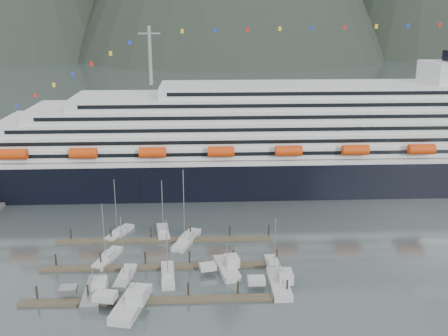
{
  "coord_description": "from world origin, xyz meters",
  "views": [
    {
      "loc": [
        3.45,
        -93.63,
        49.5
      ],
      "look_at": [
        8.94,
        22.0,
        15.31
      ],
      "focal_mm": 42.0,
      "sensor_mm": 36.0,
      "label": 1
    }
  ],
  "objects_px": {
    "sailboat_c": "(125,277)",
    "sailboat_g": "(187,240)",
    "trawler_a": "(93,292)",
    "trawler_d": "(278,283)",
    "sailboat_f": "(163,232)",
    "sailboat_d": "(168,276)",
    "sailboat_h": "(273,266)",
    "trawler_b": "(130,303)",
    "trawler_e": "(226,267)",
    "sailboat_e": "(119,233)",
    "cruise_ship": "(290,146)",
    "sailboat_b": "(108,258)"
  },
  "relations": [
    {
      "from": "sailboat_c",
      "to": "sailboat_g",
      "type": "height_order",
      "value": "sailboat_g"
    },
    {
      "from": "trawler_a",
      "to": "trawler_d",
      "type": "height_order",
      "value": "trawler_d"
    },
    {
      "from": "sailboat_c",
      "to": "sailboat_f",
      "type": "distance_m",
      "value": 22.37
    },
    {
      "from": "sailboat_g",
      "to": "sailboat_c",
      "type": "bearing_deg",
      "value": 165.6
    },
    {
      "from": "sailboat_d",
      "to": "sailboat_h",
      "type": "bearing_deg",
      "value": -86.77
    },
    {
      "from": "sailboat_d",
      "to": "trawler_b",
      "type": "xyz_separation_m",
      "value": [
        -5.96,
        -10.64,
        0.58
      ]
    },
    {
      "from": "sailboat_h",
      "to": "trawler_d",
      "type": "height_order",
      "value": "sailboat_h"
    },
    {
      "from": "trawler_b",
      "to": "sailboat_g",
      "type": "bearing_deg",
      "value": -6.75
    },
    {
      "from": "trawler_e",
      "to": "trawler_d",
      "type": "bearing_deg",
      "value": -136.63
    },
    {
      "from": "sailboat_e",
      "to": "sailboat_f",
      "type": "height_order",
      "value": "sailboat_e"
    },
    {
      "from": "sailboat_c",
      "to": "sailboat_e",
      "type": "xyz_separation_m",
      "value": [
        -4.21,
        21.57,
        -0.01
      ]
    },
    {
      "from": "sailboat_d",
      "to": "trawler_e",
      "type": "height_order",
      "value": "sailboat_d"
    },
    {
      "from": "sailboat_g",
      "to": "trawler_a",
      "type": "distance_m",
      "value": 28.09
    },
    {
      "from": "sailboat_e",
      "to": "trawler_e",
      "type": "bearing_deg",
      "value": -104.99
    },
    {
      "from": "sailboat_c",
      "to": "trawler_d",
      "type": "xyz_separation_m",
      "value": [
        29.22,
        -4.35,
        0.45
      ]
    },
    {
      "from": "cruise_ship",
      "to": "trawler_a",
      "type": "relative_size",
      "value": 17.61
    },
    {
      "from": "sailboat_d",
      "to": "trawler_e",
      "type": "bearing_deg",
      "value": -84.64
    },
    {
      "from": "sailboat_g",
      "to": "trawler_d",
      "type": "xyz_separation_m",
      "value": [
        17.72,
        -21.13,
        0.41
      ]
    },
    {
      "from": "sailboat_h",
      "to": "trawler_d",
      "type": "xyz_separation_m",
      "value": [
        -0.13,
        -7.6,
        0.46
      ]
    },
    {
      "from": "sailboat_f",
      "to": "sailboat_h",
      "type": "distance_m",
      "value": 29.73
    },
    {
      "from": "sailboat_b",
      "to": "trawler_e",
      "type": "xyz_separation_m",
      "value": [
        24.5,
        -6.2,
        0.44
      ]
    },
    {
      "from": "sailboat_d",
      "to": "sailboat_e",
      "type": "xyz_separation_m",
      "value": [
        -12.4,
        21.2,
        0.01
      ]
    },
    {
      "from": "sailboat_h",
      "to": "trawler_e",
      "type": "relative_size",
      "value": 1.09
    },
    {
      "from": "trawler_e",
      "to": "sailboat_h",
      "type": "bearing_deg",
      "value": -96.12
    },
    {
      "from": "sailboat_b",
      "to": "sailboat_e",
      "type": "bearing_deg",
      "value": 14.09
    },
    {
      "from": "sailboat_d",
      "to": "sailboat_e",
      "type": "distance_m",
      "value": 24.56
    },
    {
      "from": "sailboat_f",
      "to": "trawler_d",
      "type": "xyz_separation_m",
      "value": [
        23.28,
        -25.92,
        0.45
      ]
    },
    {
      "from": "cruise_ship",
      "to": "trawler_a",
      "type": "distance_m",
      "value": 78.6
    },
    {
      "from": "trawler_a",
      "to": "trawler_b",
      "type": "relative_size",
      "value": 0.92
    },
    {
      "from": "trawler_e",
      "to": "sailboat_g",
      "type": "bearing_deg",
      "value": 18.48
    },
    {
      "from": "cruise_ship",
      "to": "trawler_e",
      "type": "bearing_deg",
      "value": -111.79
    },
    {
      "from": "sailboat_b",
      "to": "trawler_e",
      "type": "height_order",
      "value": "sailboat_b"
    },
    {
      "from": "trawler_a",
      "to": "trawler_d",
      "type": "distance_m",
      "value": 34.33
    },
    {
      "from": "cruise_ship",
      "to": "sailboat_b",
      "type": "xyz_separation_m",
      "value": [
        -46.14,
        -47.94,
        -11.62
      ]
    },
    {
      "from": "trawler_a",
      "to": "sailboat_e",
      "type": "bearing_deg",
      "value": -4.58
    },
    {
      "from": "cruise_ship",
      "to": "sailboat_g",
      "type": "xyz_separation_m",
      "value": [
        -29.87,
        -39.75,
        -11.58
      ]
    },
    {
      "from": "cruise_ship",
      "to": "trawler_b",
      "type": "relative_size",
      "value": 16.26
    },
    {
      "from": "sailboat_d",
      "to": "sailboat_h",
      "type": "xyz_separation_m",
      "value": [
        21.16,
        2.88,
        0.0
      ]
    },
    {
      "from": "trawler_a",
      "to": "cruise_ship",
      "type": "bearing_deg",
      "value": -39.42
    },
    {
      "from": "sailboat_c",
      "to": "sailboat_g",
      "type": "relative_size",
      "value": 0.77
    },
    {
      "from": "sailboat_c",
      "to": "trawler_e",
      "type": "height_order",
      "value": "sailboat_c"
    },
    {
      "from": "trawler_b",
      "to": "trawler_e",
      "type": "height_order",
      "value": "trawler_b"
    },
    {
      "from": "cruise_ship",
      "to": "sailboat_d",
      "type": "height_order",
      "value": "cruise_ship"
    },
    {
      "from": "cruise_ship",
      "to": "sailboat_c",
      "type": "relative_size",
      "value": 15.18
    },
    {
      "from": "sailboat_b",
      "to": "trawler_d",
      "type": "xyz_separation_m",
      "value": [
        33.98,
        -12.93,
        0.46
      ]
    },
    {
      "from": "sailboat_c",
      "to": "trawler_e",
      "type": "relative_size",
      "value": 1.3
    },
    {
      "from": "cruise_ship",
      "to": "sailboat_b",
      "type": "distance_m",
      "value": 67.55
    },
    {
      "from": "cruise_ship",
      "to": "sailboat_f",
      "type": "bearing_deg",
      "value": -135.4
    },
    {
      "from": "sailboat_g",
      "to": "trawler_e",
      "type": "bearing_deg",
      "value": -130.21
    },
    {
      "from": "sailboat_d",
      "to": "trawler_b",
      "type": "bearing_deg",
      "value": 146.23
    }
  ]
}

